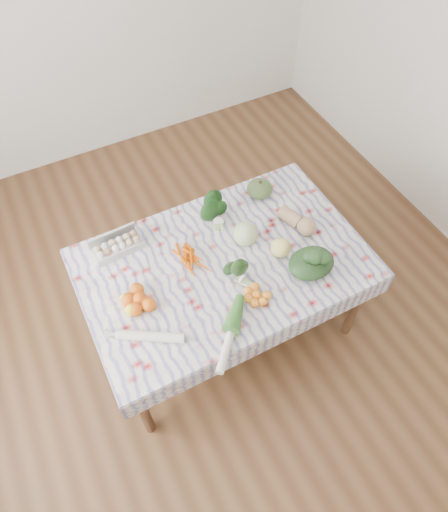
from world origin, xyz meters
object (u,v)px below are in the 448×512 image
Objects in this scene: kabocha_squash at (260,189)px; cabbage at (245,234)px; grapefruit at (281,248)px; dining_table at (224,270)px; egg_carton at (118,247)px; butternut_squash at (298,220)px.

kabocha_squash is 1.14× the size of cabbage.
grapefruit is (0.14, -0.17, -0.01)m from cabbage.
cabbage reaches higher than grapefruit.
grapefruit is (0.32, -0.10, 0.14)m from dining_table.
cabbage is at bearing -132.02° from kabocha_squash.
egg_carton is 1.19× the size of butternut_squash.
egg_carton is (-0.52, 0.35, 0.12)m from dining_table.
cabbage is 0.22m from grapefruit.
cabbage is at bearing 154.64° from butternut_squash.
butternut_squash is (0.07, -0.34, 0.00)m from kabocha_squash.
kabocha_squash is at bearing 39.73° from dining_table.
butternut_squash is (0.35, -0.04, -0.02)m from cabbage.
dining_table is 0.25m from cabbage.
egg_carton is at bearing 144.24° from butternut_squash.
grapefruit reaches higher than butternut_squash.
butternut_squash is (0.53, 0.04, 0.14)m from dining_table.
kabocha_squash is 1.43× the size of grapefruit.
butternut_squash is (1.05, -0.32, 0.02)m from egg_carton.
cabbage is 0.59× the size of butternut_squash.
cabbage reaches higher than egg_carton.
dining_table is 10.89× the size of cabbage.
grapefruit is (0.84, -0.45, 0.02)m from egg_carton.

